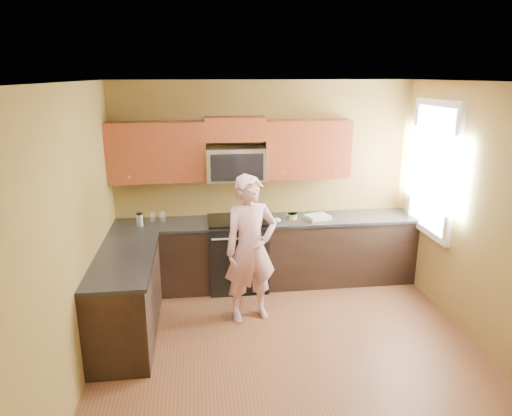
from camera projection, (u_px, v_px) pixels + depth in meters
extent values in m
plane|color=brown|center=(292.00, 355.00, 4.71)|extent=(4.00, 4.00, 0.00)
plane|color=white|center=(298.00, 82.00, 3.95)|extent=(4.00, 4.00, 0.00)
plane|color=brown|center=(264.00, 183.00, 6.23)|extent=(4.00, 0.00, 4.00)
plane|color=brown|center=(373.00, 352.00, 2.43)|extent=(4.00, 0.00, 4.00)
plane|color=brown|center=(74.00, 240.00, 4.08)|extent=(0.00, 4.00, 4.00)
plane|color=brown|center=(491.00, 222.00, 4.58)|extent=(0.00, 4.00, 4.00)
cube|color=black|center=(267.00, 253.00, 6.20)|extent=(4.00, 0.60, 0.88)
cube|color=black|center=(126.00, 299.00, 4.95)|extent=(0.60, 1.60, 0.88)
cube|color=black|center=(267.00, 221.00, 6.07)|extent=(4.00, 0.62, 0.04)
cube|color=black|center=(124.00, 259.00, 4.82)|extent=(0.62, 1.60, 0.04)
cube|color=brown|center=(235.00, 129.00, 5.82)|extent=(0.76, 0.33, 0.30)
imported|color=#D66B82|center=(251.00, 249.00, 5.20)|extent=(0.71, 0.55, 1.72)
cube|color=#B27F47|center=(318.00, 221.00, 5.99)|extent=(0.11, 0.11, 0.01)
ellipsoid|color=silver|center=(277.00, 220.00, 5.93)|extent=(0.15, 0.15, 0.06)
ellipsoid|color=silver|center=(322.00, 215.00, 6.16)|extent=(0.15, 0.16, 0.07)
cube|color=silver|center=(318.00, 217.00, 6.08)|extent=(0.36, 0.31, 0.05)
cylinder|color=silver|center=(163.00, 216.00, 6.00)|extent=(0.08, 0.08, 0.12)
cylinder|color=silver|center=(153.00, 217.00, 5.98)|extent=(0.07, 0.07, 0.12)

